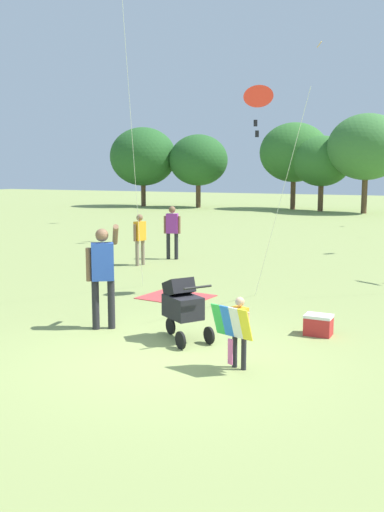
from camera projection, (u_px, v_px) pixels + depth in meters
The scene contains 10 objects.
ground_plane at pixel (169, 357), 8.51m from camera, with size 120.00×120.00×0.00m, color #849351.
treeline_distant at pixel (282, 155), 39.78m from camera, with size 34.81×6.43×6.35m.
child_with_butterfly_kite at pixel (238, 326), 7.88m from camera, with size 0.64×0.43×1.02m.
person_adult_flyer at pixel (103, 269), 9.86m from camera, with size 0.53×0.70×1.83m.
stroller at pixel (182, 304), 9.25m from camera, with size 1.07×0.88×1.03m.
kite_green_novelty at pixel (259, 98), 12.07m from camera, with size 2.07×2.47×4.51m.
person_red_shirt at pixel (172, 228), 17.77m from camera, with size 0.51×0.31×1.65m.
person_sitting_far at pixel (140, 235), 16.61m from camera, with size 0.27×0.47×1.49m.
picnic_blanket at pixel (176, 297), 12.50m from camera, with size 1.40×1.20×0.02m, color #CC3D3D.
cooler_box at pixel (318, 325), 9.60m from camera, with size 0.45×0.33×0.35m.
Camera 1 is at (3.91, -7.21, 2.72)m, focal length 40.31 mm.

